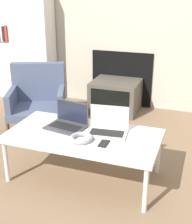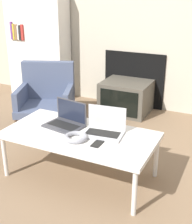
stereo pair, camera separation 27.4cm
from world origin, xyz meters
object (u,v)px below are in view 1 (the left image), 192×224
(laptop_left, at_px, (68,122))
(laptop_right, at_px, (108,128))
(tv, at_px, (116,96))
(armchair, at_px, (38,96))
(phone, at_px, (104,143))
(headphones, at_px, (81,138))

(laptop_left, height_order, laptop_right, same)
(tv, bearing_deg, armchair, -135.27)
(laptop_right, bearing_deg, tv, 97.23)
(armchair, bearing_deg, phone, -63.29)
(laptop_right, distance_m, phone, 0.20)
(laptop_left, relative_size, laptop_right, 1.03)
(tv, bearing_deg, phone, -76.69)
(laptop_left, height_order, tv, laptop_left)
(laptop_left, xyz_separation_m, laptop_right, (0.35, 0.00, 0.00))
(laptop_right, height_order, phone, laptop_right)
(headphones, bearing_deg, laptop_left, 135.54)
(headphones, xyz_separation_m, armchair, (-0.93, 0.96, -0.08))
(laptop_left, height_order, headphones, laptop_left)
(laptop_right, relative_size, armchair, 0.44)
(laptop_right, height_order, headphones, laptop_right)
(laptop_left, height_order, phone, laptop_left)
(phone, bearing_deg, laptop_right, 99.58)
(laptop_left, distance_m, armchair, 1.06)
(phone, relative_size, tv, 0.20)
(tv, xyz_separation_m, armchair, (-0.72, -0.71, 0.14))
(armchair, bearing_deg, laptop_right, -57.75)
(phone, bearing_deg, armchair, 139.24)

